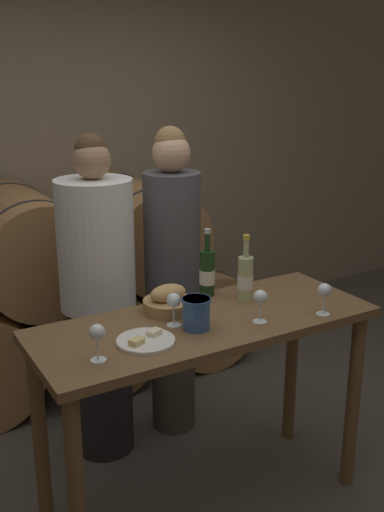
{
  "coord_description": "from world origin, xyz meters",
  "views": [
    {
      "loc": [
        -1.24,
        -2.0,
        1.95
      ],
      "look_at": [
        0.0,
        0.12,
        1.19
      ],
      "focal_mm": 42.0,
      "sensor_mm": 36.0,
      "label": 1
    }
  ],
  "objects_px": {
    "wine_bottle_white": "(245,278)",
    "wine_glass_center": "(260,299)",
    "bread_basket": "(168,301)",
    "wine_glass_right": "(324,292)",
    "wine_glass_far_left": "(97,334)",
    "blue_crock": "(196,312)",
    "tasting_table": "(205,353)",
    "wine_bottle_red": "(207,272)",
    "wine_glass_left": "(174,302)",
    "person_right": "(172,280)",
    "person_left": "(99,301)",
    "cheese_plate": "(146,341)"
  },
  "relations": [
    {
      "from": "person_right",
      "to": "wine_glass_right",
      "type": "bearing_deg",
      "value": -72.64
    },
    {
      "from": "person_left",
      "to": "wine_glass_left",
      "type": "xyz_separation_m",
      "value": [
        0.08,
        -0.65,
        0.2
      ]
    },
    {
      "from": "wine_glass_far_left",
      "to": "bread_basket",
      "type": "bearing_deg",
      "value": 33.08
    },
    {
      "from": "person_right",
      "to": "cheese_plate",
      "type": "xyz_separation_m",
      "value": [
        -0.52,
        -0.74,
        0.07
      ]
    },
    {
      "from": "bread_basket",
      "to": "wine_glass_right",
      "type": "xyz_separation_m",
      "value": [
        0.56,
        -0.37,
        0.06
      ]
    },
    {
      "from": "tasting_table",
      "to": "wine_bottle_red",
      "type": "relative_size",
      "value": 4.63
    },
    {
      "from": "person_left",
      "to": "wine_glass_right",
      "type": "relative_size",
      "value": 11.7
    },
    {
      "from": "wine_bottle_red",
      "to": "cheese_plate",
      "type": "xyz_separation_m",
      "value": [
        -0.48,
        -0.32,
        -0.1
      ]
    },
    {
      "from": "tasting_table",
      "to": "bread_basket",
      "type": "height_order",
      "value": "bread_basket"
    },
    {
      "from": "wine_bottle_red",
      "to": "person_right",
      "type": "bearing_deg",
      "value": 84.76
    },
    {
      "from": "wine_bottle_red",
      "to": "wine_glass_right",
      "type": "bearing_deg",
      "value": -55.86
    },
    {
      "from": "person_right",
      "to": "wine_glass_far_left",
      "type": "xyz_separation_m",
      "value": [
        -0.73,
        -0.78,
        0.17
      ]
    },
    {
      "from": "wine_bottle_red",
      "to": "blue_crock",
      "type": "relative_size",
      "value": 2.45
    },
    {
      "from": "wine_bottle_white",
      "to": "wine_glass_center",
      "type": "height_order",
      "value": "wine_bottle_white"
    },
    {
      "from": "cheese_plate",
      "to": "wine_glass_left",
      "type": "bearing_deg",
      "value": 27.26
    },
    {
      "from": "tasting_table",
      "to": "wine_glass_right",
      "type": "distance_m",
      "value": 0.58
    },
    {
      "from": "wine_bottle_white",
      "to": "wine_glass_right",
      "type": "distance_m",
      "value": 0.37
    },
    {
      "from": "person_left",
      "to": "wine_glass_far_left",
      "type": "distance_m",
      "value": 0.87
    },
    {
      "from": "person_left",
      "to": "person_right",
      "type": "distance_m",
      "value": 0.42
    },
    {
      "from": "wine_bottle_red",
      "to": "blue_crock",
      "type": "bearing_deg",
      "value": -128.2
    },
    {
      "from": "wine_bottle_white",
      "to": "wine_glass_left",
      "type": "bearing_deg",
      "value": -167.17
    },
    {
      "from": "person_left",
      "to": "wine_glass_left",
      "type": "bearing_deg",
      "value": -83.05
    },
    {
      "from": "wine_glass_center",
      "to": "blue_crock",
      "type": "bearing_deg",
      "value": 163.26
    },
    {
      "from": "wine_glass_far_left",
      "to": "wine_bottle_white",
      "type": "bearing_deg",
      "value": 16.03
    },
    {
      "from": "tasting_table",
      "to": "wine_glass_center",
      "type": "bearing_deg",
      "value": -38.51
    },
    {
      "from": "wine_bottle_white",
      "to": "blue_crock",
      "type": "relative_size",
      "value": 2.35
    },
    {
      "from": "bread_basket",
      "to": "cheese_plate",
      "type": "relative_size",
      "value": 0.96
    },
    {
      "from": "blue_crock",
      "to": "bread_basket",
      "type": "relative_size",
      "value": 0.59
    },
    {
      "from": "wine_glass_right",
      "to": "cheese_plate",
      "type": "bearing_deg",
      "value": 170.43
    },
    {
      "from": "person_right",
      "to": "wine_glass_left",
      "type": "height_order",
      "value": "person_right"
    },
    {
      "from": "wine_bottle_red",
      "to": "wine_glass_left",
      "type": "relative_size",
      "value": 2.25
    },
    {
      "from": "person_left",
      "to": "cheese_plate",
      "type": "xyz_separation_m",
      "value": [
        -0.09,
        -0.74,
        0.11
      ]
    },
    {
      "from": "wine_bottle_white",
      "to": "cheese_plate",
      "type": "relative_size",
      "value": 1.34
    },
    {
      "from": "wine_glass_center",
      "to": "wine_bottle_red",
      "type": "bearing_deg",
      "value": 93.46
    },
    {
      "from": "cheese_plate",
      "to": "wine_glass_center",
      "type": "bearing_deg",
      "value": -6.89
    },
    {
      "from": "wine_glass_left",
      "to": "wine_bottle_red",
      "type": "bearing_deg",
      "value": 37.43
    },
    {
      "from": "wine_glass_far_left",
      "to": "wine_glass_center",
      "type": "xyz_separation_m",
      "value": [
        0.72,
        -0.01,
        0.0
      ]
    },
    {
      "from": "tasting_table",
      "to": "cheese_plate",
      "type": "distance_m",
      "value": 0.37
    },
    {
      "from": "wine_glass_center",
      "to": "wine_glass_right",
      "type": "xyz_separation_m",
      "value": [
        0.29,
        -0.07,
        0.0
      ]
    },
    {
      "from": "person_left",
      "to": "wine_glass_right",
      "type": "height_order",
      "value": "person_left"
    },
    {
      "from": "wine_glass_center",
      "to": "person_right",
      "type": "bearing_deg",
      "value": 88.95
    },
    {
      "from": "blue_crock",
      "to": "bread_basket",
      "type": "bearing_deg",
      "value": 92.97
    },
    {
      "from": "person_left",
      "to": "wine_glass_center",
      "type": "height_order",
      "value": "person_left"
    },
    {
      "from": "blue_crock",
      "to": "wine_glass_far_left",
      "type": "relative_size",
      "value": 0.92
    },
    {
      "from": "person_right",
      "to": "blue_crock",
      "type": "height_order",
      "value": "person_right"
    },
    {
      "from": "wine_glass_far_left",
      "to": "wine_glass_center",
      "type": "distance_m",
      "value": 0.72
    },
    {
      "from": "blue_crock",
      "to": "wine_glass_right",
      "type": "distance_m",
      "value": 0.57
    },
    {
      "from": "tasting_table",
      "to": "wine_glass_center",
      "type": "height_order",
      "value": "wine_glass_center"
    },
    {
      "from": "wine_glass_far_left",
      "to": "tasting_table",
      "type": "bearing_deg",
      "value": 13.55
    },
    {
      "from": "cheese_plate",
      "to": "wine_glass_center",
      "type": "relative_size",
      "value": 1.61
    }
  ]
}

